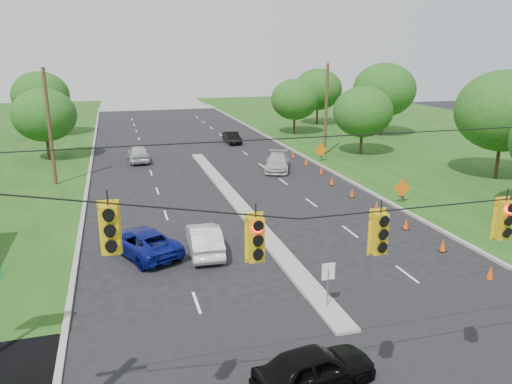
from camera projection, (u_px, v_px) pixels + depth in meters
name	position (u px, v px, depth m)	size (l,w,h in m)	color
curb_left	(88.00, 183.00, 39.81)	(0.25, 110.00, 0.16)	gray
curb_right	(322.00, 167.00, 45.15)	(0.25, 110.00, 0.16)	gray
median	(238.00, 205.00, 34.16)	(1.00, 34.00, 0.18)	gray
median_sign	(328.00, 277.00, 19.89)	(0.55, 0.06, 2.05)	gray
signal_span	(446.00, 266.00, 12.44)	(25.60, 0.32, 9.00)	#422D1C
utility_pole_far_left	(50.00, 128.00, 37.95)	(0.28, 0.28, 9.00)	#422D1C
utility_pole_far_right	(326.00, 110.00, 49.18)	(0.28, 0.28, 9.00)	#422D1C
cone_1	(490.00, 273.00, 22.86)	(0.32, 0.32, 0.70)	#F9430B
cone_2	(443.00, 245.00, 26.09)	(0.32, 0.32, 0.70)	#F9430B
cone_3	(406.00, 224.00, 29.33)	(0.32, 0.32, 0.70)	#F9430B
cone_4	(376.00, 206.00, 32.57)	(0.32, 0.32, 0.70)	#F9430B
cone_5	(352.00, 192.00, 35.80)	(0.32, 0.32, 0.70)	#F9430B
cone_6	(332.00, 181.00, 39.04)	(0.32, 0.32, 0.70)	#F9430B
cone_7	(321.00, 170.00, 42.44)	(0.32, 0.32, 0.70)	#F9430B
cone_8	(306.00, 162.00, 45.67)	(0.32, 0.32, 0.70)	#F9430B
cone_9	(293.00, 154.00, 48.91)	(0.32, 0.32, 0.70)	#F9430B
work_sign_1	(402.00, 189.00, 33.94)	(1.27, 0.58, 1.37)	black
work_sign_2	(321.00, 151.00, 46.89)	(1.27, 0.58, 1.37)	black
tree_5	(44.00, 115.00, 46.85)	(5.88, 5.88, 6.86)	black
tree_6	(41.00, 95.00, 60.02)	(6.72, 6.72, 7.84)	black
tree_8	(504.00, 111.00, 39.37)	(7.56, 7.56, 8.82)	black
tree_9	(363.00, 112.00, 49.23)	(5.88, 5.88, 6.86)	black
tree_10	(384.00, 90.00, 60.25)	(7.56, 7.56, 8.82)	black
tree_11	(318.00, 89.00, 69.54)	(6.72, 6.72, 7.84)	black
tree_12	(295.00, 99.00, 61.65)	(5.88, 5.88, 6.86)	black
black_sedan	(315.00, 368.00, 15.46)	(1.60, 3.99, 1.36)	black
white_sedan	(204.00, 239.00, 25.86)	(1.58, 4.52, 1.49)	silver
blue_pickup	(143.00, 242.00, 25.59)	(2.30, 4.98, 1.38)	navy
silver_car_far	(277.00, 162.00, 43.80)	(2.01, 4.95, 1.44)	#B6B6B6
silver_car_oncoming	(138.00, 153.00, 47.15)	(1.88, 4.67, 1.59)	silver
dark_car_receding	(232.00, 138.00, 56.57)	(1.39, 3.99, 1.31)	black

